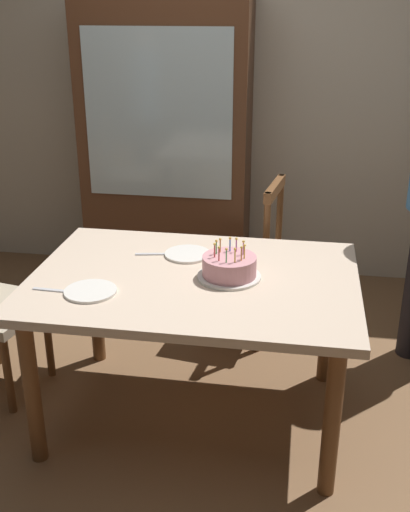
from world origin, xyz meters
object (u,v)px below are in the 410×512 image
dining_table (194,294)px  plate_far_side (188,254)px  plate_near_celebrant (91,291)px  china_cabinet (167,147)px  birthday_cake (229,267)px  chair_spindle_back (243,263)px

dining_table → plate_far_side: plate_far_side is taller
plate_near_celebrant → china_cabinet: china_cabinet is taller
birthday_cake → plate_near_celebrant: (-0.55, -0.24, -0.04)m
china_cabinet → dining_table: bearing=-73.4°
china_cabinet → plate_far_side: bearing=-73.5°
birthday_cake → plate_far_side: 0.32m
chair_spindle_back → plate_near_celebrant: bearing=-116.6°
plate_far_side → chair_spindle_back: size_ratio=0.23×
plate_near_celebrant → china_cabinet: (-0.07, 1.79, 0.21)m
chair_spindle_back → china_cabinet: (-0.60, 0.73, 0.49)m
dining_table → birthday_cake: birthday_cake is taller
plate_near_celebrant → plate_far_side: bearing=54.9°
birthday_cake → plate_far_side: bearing=136.0°
plate_near_celebrant → plate_far_side: same height
birthday_cake → plate_near_celebrant: birthday_cake is taller
chair_spindle_back → china_cabinet: size_ratio=0.50×
chair_spindle_back → plate_far_side: bearing=-109.1°
dining_table → birthday_cake: (0.16, 0.01, 0.14)m
plate_near_celebrant → birthday_cake: bearing=23.6°
dining_table → chair_spindle_back: 0.86m
chair_spindle_back → china_cabinet: bearing=129.4°
china_cabinet → plate_near_celebrant: bearing=-87.8°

